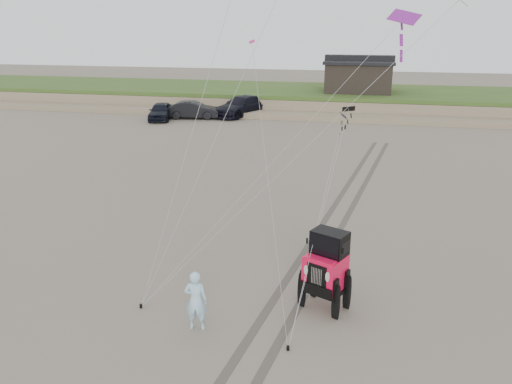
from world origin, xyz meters
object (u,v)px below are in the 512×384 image
Objects in this scene: truck_a at (161,111)px; jeep at (325,279)px; man at (196,301)px; cabin at (359,75)px; truck_b at (193,110)px; truck_c at (242,106)px.

jeep reaches higher than truck_a.
man reaches higher than truck_a.
jeep is 2.95× the size of man.
cabin is at bearing 114.48° from jeep.
truck_b is 0.90× the size of jeep.
cabin is at bearing 57.36° from truck_c.
truck_a is 0.86× the size of jeep.
truck_a is at bearing -125.40° from truck_c.
truck_c is 3.54× the size of man.
cabin reaches higher than jeep.
man is at bearing -170.10° from truck_b.
jeep is at bearing -72.08° from truck_a.
truck_a is at bearing 145.42° from jeep.
jeep is (13.82, -28.28, 0.19)m from truck_b.
truck_a is at bearing 104.05° from truck_b.
truck_a is (-16.28, -9.13, -2.51)m from cabin.
jeep is (16.37, -27.17, 0.20)m from truck_a.
truck_a is at bearing -150.73° from cabin.
man is at bearing -78.77° from truck_a.
jeep reaches higher than truck_b.
truck_c is at bearing 132.55° from jeep.
truck_a is 31.78m from man.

